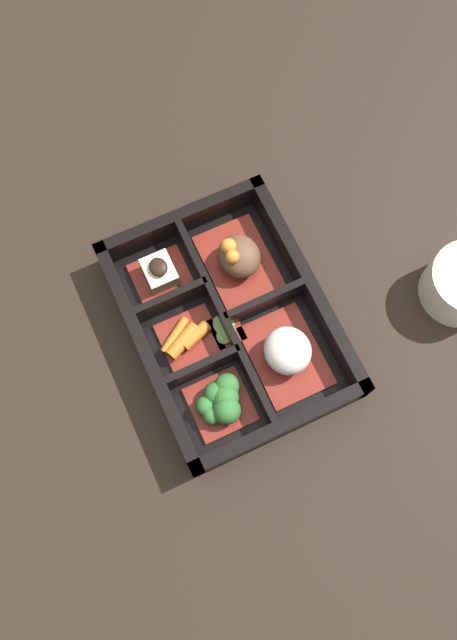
% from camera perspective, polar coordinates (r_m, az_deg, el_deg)
% --- Properties ---
extents(ground_plane, '(3.00, 3.00, 0.00)m').
position_cam_1_polar(ground_plane, '(0.73, 0.00, -0.57)').
color(ground_plane, black).
extents(bento_base, '(0.28, 0.21, 0.01)m').
position_cam_1_polar(bento_base, '(0.73, 0.00, -0.46)').
color(bento_base, black).
rests_on(bento_base, ground_plane).
extents(bento_rim, '(0.28, 0.21, 0.05)m').
position_cam_1_polar(bento_rim, '(0.71, -0.19, -0.07)').
color(bento_rim, black).
rests_on(bento_rim, ground_plane).
extents(bowl_stew, '(0.11, 0.08, 0.05)m').
position_cam_1_polar(bowl_stew, '(0.73, 0.91, 5.71)').
color(bowl_stew, maroon).
rests_on(bowl_stew, bento_base).
extents(bowl_rice, '(0.11, 0.08, 0.05)m').
position_cam_1_polar(bowl_rice, '(0.70, 5.39, -2.93)').
color(bowl_rice, maroon).
rests_on(bowl_rice, bento_base).
extents(bowl_tofu, '(0.06, 0.07, 0.04)m').
position_cam_1_polar(bowl_tofu, '(0.74, -6.28, 4.29)').
color(bowl_tofu, maroon).
rests_on(bowl_tofu, bento_base).
extents(bowl_carrots, '(0.07, 0.07, 0.02)m').
position_cam_1_polar(bowl_carrots, '(0.71, -3.80, -1.64)').
color(bowl_carrots, maroon).
rests_on(bowl_carrots, bento_base).
extents(bowl_greens, '(0.07, 0.07, 0.04)m').
position_cam_1_polar(bowl_greens, '(0.69, -0.65, -7.40)').
color(bowl_greens, maroon).
rests_on(bowl_greens, bento_base).
extents(bowl_pickles, '(0.04, 0.03, 0.01)m').
position_cam_1_polar(bowl_pickles, '(0.72, -0.21, -0.91)').
color(bowl_pickles, maroon).
rests_on(bowl_pickles, bento_base).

